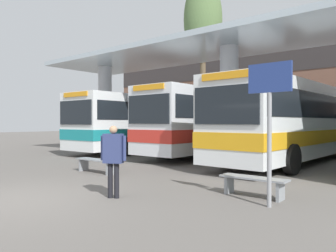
# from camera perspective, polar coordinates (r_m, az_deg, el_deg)

# --- Properties ---
(ground_plane) EXTENTS (100.00, 100.00, 0.00)m
(ground_plane) POSITION_cam_1_polar(r_m,az_deg,el_deg) (8.12, -24.81, -11.70)
(ground_plane) COLOR #605B56
(townhouse_backdrop) EXTENTS (40.00, 0.58, 7.41)m
(townhouse_backdrop) POSITION_cam_1_polar(r_m,az_deg,el_deg) (26.67, 23.72, 6.18)
(townhouse_backdrop) COLOR brown
(townhouse_backdrop) RESTS_ON ground_plane
(station_canopy) EXTENTS (22.03, 5.12, 5.35)m
(station_canopy) POSITION_cam_1_polar(r_m,az_deg,el_deg) (15.12, 10.61, 11.17)
(station_canopy) COLOR silver
(station_canopy) RESTS_ON ground_plane
(transit_bus_left_bay) EXTENTS (3.05, 11.45, 3.21)m
(transit_bus_left_bay) POSITION_cam_1_polar(r_m,az_deg,el_deg) (20.20, -2.74, 0.83)
(transit_bus_left_bay) COLOR white
(transit_bus_left_bay) RESTS_ON ground_plane
(transit_bus_center_bay) EXTENTS (2.76, 11.69, 3.28)m
(transit_bus_center_bay) POSITION_cam_1_polar(r_m,az_deg,el_deg) (17.91, 9.39, 1.00)
(transit_bus_center_bay) COLOR silver
(transit_bus_center_bay) RESTS_ON ground_plane
(transit_bus_right_bay) EXTENTS (3.04, 11.25, 3.29)m
(transit_bus_right_bay) POSITION_cam_1_polar(r_m,az_deg,el_deg) (15.11, 21.07, 1.02)
(transit_bus_right_bay) COLOR white
(transit_bus_right_bay) RESTS_ON ground_plane
(waiting_bench_near_pillar) EXTENTS (1.58, 0.44, 0.46)m
(waiting_bench_near_pillar) POSITION_cam_1_polar(r_m,az_deg,el_deg) (7.93, 14.66, -9.46)
(waiting_bench_near_pillar) COLOR gray
(waiting_bench_near_pillar) RESTS_ON ground_plane
(waiting_bench_far_platform) EXTENTS (1.82, 0.44, 0.46)m
(waiting_bench_far_platform) POSITION_cam_1_polar(r_m,az_deg,el_deg) (11.53, -12.32, -6.25)
(waiting_bench_far_platform) COLOR gray
(waiting_bench_far_platform) RESTS_ON ground_plane
(info_sign_platform) EXTENTS (0.90, 0.09, 2.93)m
(info_sign_platform) POSITION_cam_1_polar(r_m,az_deg,el_deg) (6.96, 17.26, 3.62)
(info_sign_platform) COLOR gray
(info_sign_platform) RESTS_ON ground_plane
(pedestrian_waiting) EXTENTS (0.58, 0.41, 1.65)m
(pedestrian_waiting) POSITION_cam_1_polar(r_m,az_deg,el_deg) (7.59, -9.49, -4.81)
(pedestrian_waiting) COLOR black
(pedestrian_waiting) RESTS_ON ground_plane
(poplar_tree_behind_left) EXTENTS (2.64, 2.64, 11.63)m
(poplar_tree_behind_left) POSITION_cam_1_polar(r_m,az_deg,el_deg) (23.62, 6.10, 17.57)
(poplar_tree_behind_left) COLOR brown
(poplar_tree_behind_left) RESTS_ON ground_plane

